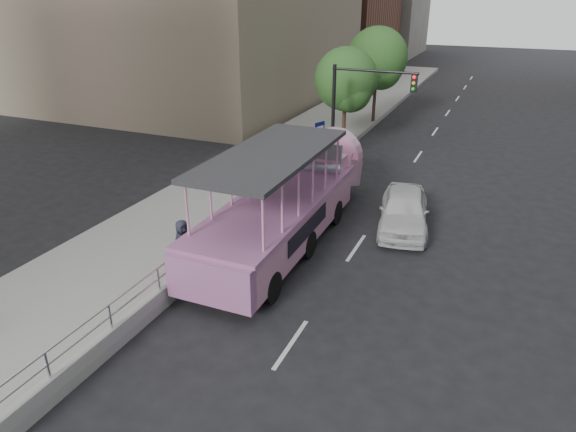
% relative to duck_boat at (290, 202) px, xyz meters
% --- Properties ---
extents(ground, '(160.00, 160.00, 0.00)m').
position_rel_duck_boat_xyz_m(ground, '(1.61, -3.94, -1.38)').
color(ground, black).
extents(sidewalk, '(5.50, 80.00, 0.30)m').
position_rel_duck_boat_xyz_m(sidewalk, '(-4.14, 6.06, -1.23)').
color(sidewalk, gray).
rests_on(sidewalk, ground).
extents(kerb_wall, '(0.24, 30.00, 0.36)m').
position_rel_duck_boat_xyz_m(kerb_wall, '(-1.51, -1.94, -0.90)').
color(kerb_wall, '#A2A29D').
rests_on(kerb_wall, sidewalk).
extents(guardrail, '(0.07, 22.00, 0.71)m').
position_rel_duck_boat_xyz_m(guardrail, '(-1.51, -1.94, -0.24)').
color(guardrail, silver).
rests_on(guardrail, kerb_wall).
extents(duck_boat, '(2.90, 11.26, 3.73)m').
position_rel_duck_boat_xyz_m(duck_boat, '(0.00, 0.00, 0.00)').
color(duck_boat, black).
rests_on(duck_boat, ground).
extents(car, '(2.61, 4.79, 1.55)m').
position_rel_duck_boat_xyz_m(car, '(3.78, 2.38, -0.61)').
color(car, silver).
rests_on(car, ground).
extents(pedestrian_far, '(0.69, 0.87, 1.54)m').
position_rel_duck_boat_xyz_m(pedestrian_far, '(-2.11, -3.82, -0.31)').
color(pedestrian_far, '#232634').
rests_on(pedestrian_far, sidewalk).
extents(parking_sign, '(0.26, 0.62, 2.93)m').
position_rel_duck_boat_xyz_m(parking_sign, '(-1.09, 6.06, 0.44)').
color(parking_sign, black).
rests_on(parking_sign, ground).
extents(traffic_signal, '(4.20, 0.32, 5.20)m').
position_rel_duck_boat_xyz_m(traffic_signal, '(-0.10, 8.56, 2.11)').
color(traffic_signal, black).
rests_on(traffic_signal, ground).
extents(street_tree_near, '(3.52, 3.52, 5.72)m').
position_rel_duck_boat_xyz_m(street_tree_near, '(-1.69, 11.99, 2.44)').
color(street_tree_near, '#3A241A').
rests_on(street_tree_near, ground).
extents(street_tree_far, '(3.97, 3.97, 6.45)m').
position_rel_duck_boat_xyz_m(street_tree_far, '(-1.49, 17.99, 2.92)').
color(street_tree_far, '#3A241A').
rests_on(street_tree_far, ground).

